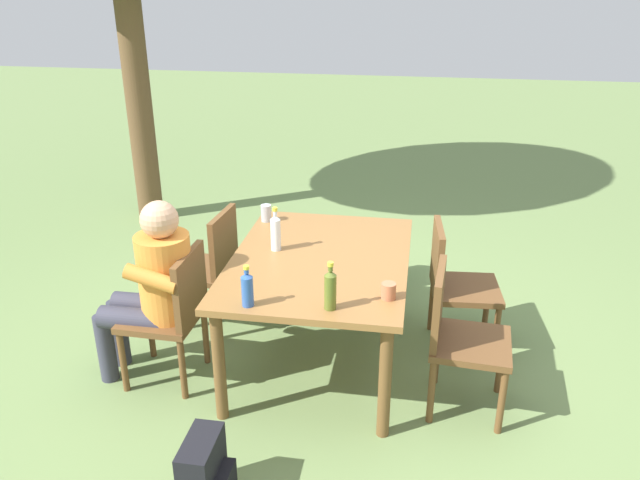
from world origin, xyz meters
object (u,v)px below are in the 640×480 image
chair_near_left (457,333)px  bottle_clear (276,232)px  cup_steel (266,213)px  cup_terracotta (388,291)px  backpack_by_far_side (205,474)px  dining_table (320,270)px  chair_far_right (209,263)px  bottle_olive (330,289)px  chair_near_right (454,281)px  person_in_white_shirt (154,283)px  bottle_blue (247,289)px  chair_far_left (174,309)px  backpack_by_near_side (380,260)px

chair_near_left → bottle_clear: bottle_clear is taller
chair_near_left → cup_steel: bearing=56.5°
chair_near_left → cup_terracotta: size_ratio=9.69×
cup_steel → backpack_by_far_side: (-1.84, -0.14, -0.62)m
dining_table → backpack_by_far_side: size_ratio=3.87×
chair_far_right → bottle_olive: 1.41m
bottle_olive → cup_steel: bearing=28.6°
chair_near_right → chair_far_right: (0.00, 1.68, 0.00)m
bottle_clear → cup_terracotta: 0.91m
dining_table → person_in_white_shirt: bearing=109.3°
bottle_blue → cup_terracotta: size_ratio=2.59×
cup_terracotta → backpack_by_far_side: 1.30m
chair_near_right → cup_terracotta: size_ratio=9.69×
chair_far_right → chair_far_left: bearing=-180.0°
backpack_by_far_side → backpack_by_near_side: bearing=-14.7°
chair_near_left → bottle_clear: size_ratio=3.06×
dining_table → chair_near_right: (0.33, -0.84, -0.17)m
chair_near_left → bottle_blue: bottle_blue is taller
chair_near_left → bottle_blue: size_ratio=3.75×
cup_steel → backpack_by_near_side: 1.14m
chair_far_right → cup_terracotta: 1.53m
chair_near_right → bottle_blue: 1.52m
dining_table → bottle_clear: (0.08, 0.29, 0.21)m
chair_near_right → chair_near_left: size_ratio=1.00×
chair_far_right → cup_steel: chair_far_right is taller
person_in_white_shirt → bottle_clear: size_ratio=4.14×
chair_far_right → chair_near_left: bearing=-111.2°
backpack_by_far_side → chair_near_left: bearing=-50.6°
backpack_by_near_side → backpack_by_far_side: backpack_by_near_side is taller
dining_table → backpack_by_far_side: bearing=165.3°
chair_far_left → chair_near_right: (0.66, -1.68, 0.00)m
bottle_clear → cup_steel: 0.51m
bottle_olive → cup_terracotta: (0.16, -0.29, -0.07)m
bottle_olive → backpack_by_far_side: bearing=144.3°
dining_table → chair_far_left: chair_far_left is taller
chair_near_left → cup_terracotta: chair_near_left is taller
bottle_clear → bottle_olive: size_ratio=1.06×
bottle_blue → cup_terracotta: bottle_blue is taller
person_in_white_shirt → cup_steel: bearing=-28.5°
dining_table → chair_far_left: bearing=111.7°
chair_far_left → bottle_olive: bearing=-105.4°
chair_near_right → backpack_by_far_side: (-1.62, 1.18, -0.31)m
dining_table → bottle_blue: 0.73m
chair_near_right → bottle_clear: size_ratio=3.06×
chair_near_right → chair_near_left: 0.65m
person_in_white_shirt → chair_far_right: bearing=-9.4°
bottle_clear → bottle_olive: (-0.68, -0.45, -0.01)m
dining_table → chair_far_right: bearing=68.8°
cup_terracotta → backpack_by_far_side: bearing=137.1°
cup_terracotta → chair_near_right: bearing=-26.9°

